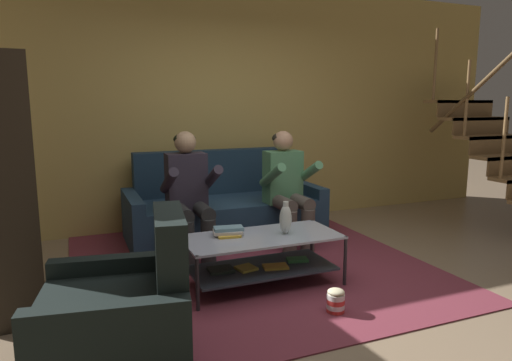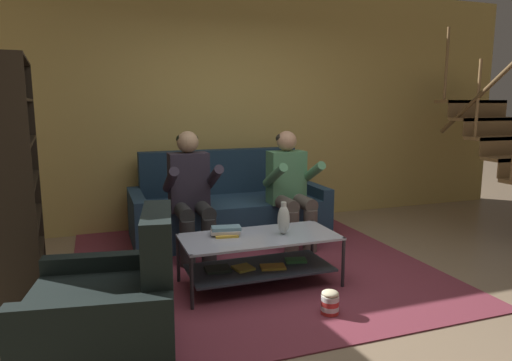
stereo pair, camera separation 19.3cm
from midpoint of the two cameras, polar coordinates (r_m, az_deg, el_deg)
ground at (r=3.62m, az=7.26°, el=-14.59°), size 16.80×16.80×0.00m
back_partition at (r=5.61m, az=-3.95°, el=9.31°), size 8.40×0.12×2.90m
couch at (r=5.13m, az=-2.52°, el=-3.66°), size 2.11×0.94×0.95m
person_seated_left at (r=4.40m, az=-6.88°, el=-1.16°), size 0.50×0.58×1.22m
person_seated_right at (r=4.73m, az=5.49°, el=-0.48°), size 0.50×0.58×1.20m
coffee_table at (r=3.77m, az=1.86°, el=-9.03°), size 1.27×0.58×0.42m
area_rug at (r=4.41m, az=-0.08°, el=-9.92°), size 3.09×3.40×0.01m
vase at (r=3.75m, az=4.95°, el=-4.84°), size 0.10×0.10×0.27m
book_stack at (r=3.73m, az=-2.31°, el=-6.34°), size 0.26×0.21×0.07m
bookshelf at (r=3.81m, az=-27.38°, el=-2.16°), size 0.41×1.14×1.81m
armchair at (r=2.80m, az=-15.87°, el=-15.98°), size 0.92×0.93×0.89m
popcorn_tub at (r=3.39m, az=10.89°, el=-14.76°), size 0.13×0.13×0.18m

